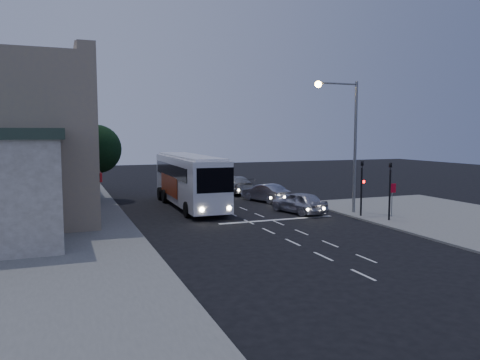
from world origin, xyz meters
name	(u,v)px	position (x,y,z in m)	size (l,w,h in m)	color
ground	(261,228)	(0.00, 0.00, 0.00)	(120.00, 120.00, 0.00)	black
sidewalk_far	(30,218)	(-13.00, 8.00, 0.06)	(12.00, 50.00, 0.12)	slate
road_markings	(259,217)	(1.29, 3.31, 0.00)	(8.00, 30.55, 0.01)	silver
tour_bus	(189,179)	(-1.88, 9.44, 2.14)	(3.08, 12.94, 3.96)	white
car_suv	(299,202)	(4.54, 3.80, 0.77)	(1.81, 4.50, 1.53)	#B2B2BC
car_sedan_a	(265,193)	(4.62, 9.80, 0.74)	(1.56, 4.47, 1.47)	#9596A3
car_sedan_b	(234,185)	(4.10, 15.79, 0.82)	(2.31, 5.67, 1.65)	#979797
car_sedan_c	(216,179)	(4.02, 20.99, 0.83)	(2.77, 6.00, 1.67)	gray
traffic_signal_main	(362,181)	(7.60, 0.78, 2.42)	(0.25, 0.35, 4.10)	black
traffic_signal_side	(390,184)	(8.30, -1.20, 2.42)	(0.18, 0.15, 4.10)	black
regulatory_sign	(392,194)	(9.30, -0.24, 1.60)	(0.45, 0.12, 2.20)	slate
streetlight	(347,131)	(7.34, 2.20, 5.73)	(3.32, 0.44, 9.00)	slate
main_building	(10,140)	(-13.96, 8.00, 5.16)	(10.12, 12.00, 11.00)	gray
low_building_north	(30,159)	(-13.50, 20.00, 3.39)	(9.40, 9.40, 6.50)	gray
street_tree	(97,147)	(-8.21, 15.02, 4.50)	(4.00, 4.00, 6.20)	black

